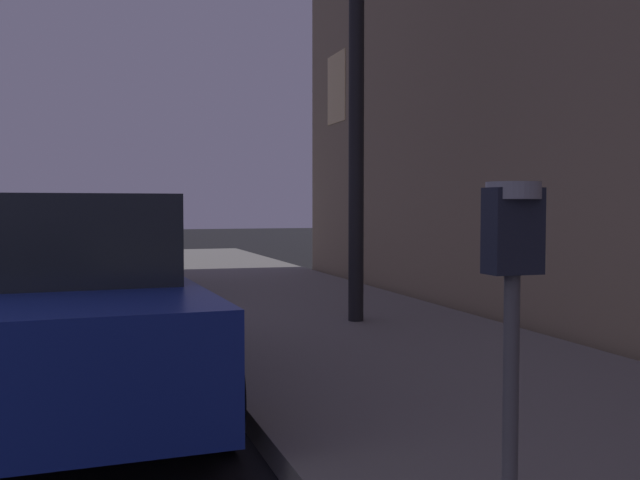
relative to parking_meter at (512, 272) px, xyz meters
name	(u,v)px	position (x,y,z in m)	size (l,w,h in m)	color
parking_meter	(512,272)	(0.00, 0.00, 0.00)	(0.19, 0.19, 1.29)	#59595B
car_blue	(47,303)	(-1.66, 3.00, -0.43)	(2.07, 4.12, 1.43)	navy
car_black	(67,251)	(-1.66, 8.76, -0.43)	(2.28, 4.21, 1.43)	black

